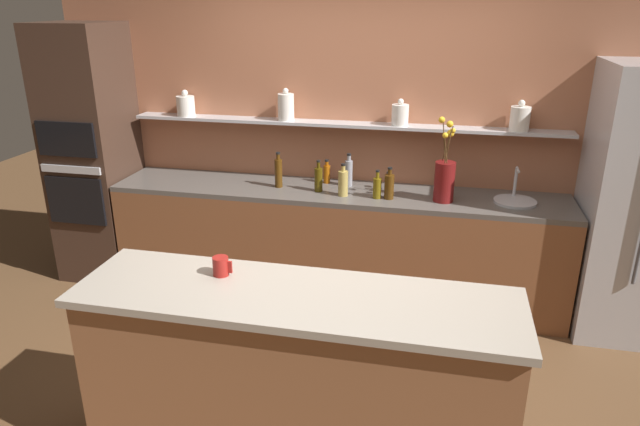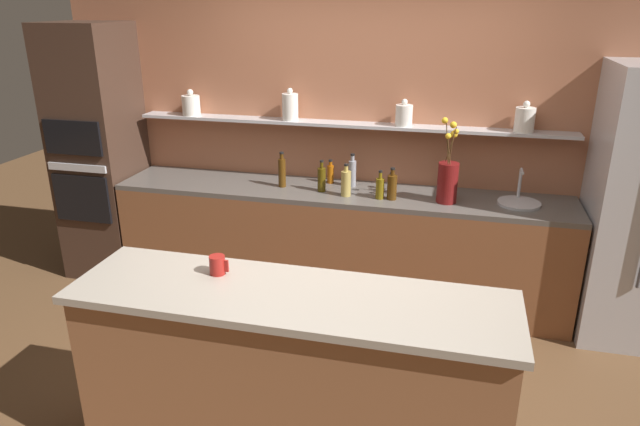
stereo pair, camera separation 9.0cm
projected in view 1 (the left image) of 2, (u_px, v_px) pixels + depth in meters
The scene contains 16 objects.
ground_plane at pixel (323, 386), 3.68m from camera, with size 12.00×12.00×0.00m, color brown.
back_wall_unit at pixel (364, 134), 4.68m from camera, with size 5.20×0.28×2.60m.
back_counter_unit at pixel (336, 243), 4.69m from camera, with size 3.62×0.62×0.92m.
island_counter at pixel (296, 382), 2.91m from camera, with size 2.17×0.61×1.02m.
oven_tower at pixel (93, 155), 4.90m from camera, with size 0.61×0.64×2.18m.
flower_vase at pixel (445, 178), 4.23m from camera, with size 0.15×0.18×0.65m.
sink_fixture at pixel (515, 200), 4.25m from camera, with size 0.31×0.31×0.25m.
bottle_oil_0 at pixel (377, 187), 4.32m from camera, with size 0.06×0.06×0.22m.
bottle_sauce_1 at pixel (327, 173), 4.68m from camera, with size 0.05×0.05×0.20m.
bottle_spirit_2 at pixel (389, 186), 4.30m from camera, with size 0.07×0.07×0.25m.
bottle_sauce_3 at pixel (388, 184), 4.47m from camera, with size 0.06×0.06×0.16m.
bottle_spirit_4 at pixel (278, 172), 4.57m from camera, with size 0.06×0.06×0.29m.
bottle_oil_5 at pixel (318, 179), 4.47m from camera, with size 0.06×0.06×0.25m.
bottle_spirit_6 at pixel (343, 183), 4.37m from camera, with size 0.08×0.08×0.26m.
bottle_spirit_7 at pixel (349, 172), 4.60m from camera, with size 0.06×0.06×0.27m.
coffee_mug at pixel (221, 266), 2.90m from camera, with size 0.10×0.08×0.10m.
Camera 1 is at (0.64, -2.99, 2.34)m, focal length 32.00 mm.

